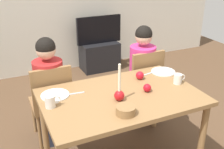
# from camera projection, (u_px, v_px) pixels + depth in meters

# --- Properties ---
(dining_table) EXTENTS (1.40, 0.90, 0.75)m
(dining_table) POSITION_uv_depth(u_px,v_px,m) (121.00, 103.00, 2.47)
(dining_table) COLOR olive
(dining_table) RESTS_ON ground
(chair_left) EXTENTS (0.40, 0.40, 0.90)m
(chair_left) POSITION_uv_depth(u_px,v_px,m) (52.00, 100.00, 2.85)
(chair_left) COLOR olive
(chair_left) RESTS_ON ground
(chair_right) EXTENTS (0.40, 0.40, 0.90)m
(chair_right) POSITION_uv_depth(u_px,v_px,m) (143.00, 81.00, 3.27)
(chair_right) COLOR olive
(chair_right) RESTS_ON ground
(person_left_child) EXTENTS (0.30, 0.30, 1.17)m
(person_left_child) POSITION_uv_depth(u_px,v_px,m) (50.00, 93.00, 2.85)
(person_left_child) COLOR #33384C
(person_left_child) RESTS_ON ground
(person_right_child) EXTENTS (0.30, 0.30, 1.17)m
(person_right_child) POSITION_uv_depth(u_px,v_px,m) (142.00, 75.00, 3.27)
(person_right_child) COLOR #33384C
(person_right_child) RESTS_ON ground
(tv_stand) EXTENTS (0.64, 0.40, 0.48)m
(tv_stand) POSITION_uv_depth(u_px,v_px,m) (100.00, 56.00, 4.83)
(tv_stand) COLOR black
(tv_stand) RESTS_ON ground
(tv) EXTENTS (0.79, 0.05, 0.46)m
(tv) POSITION_uv_depth(u_px,v_px,m) (99.00, 30.00, 4.64)
(tv) COLOR black
(tv) RESTS_ON tv_stand
(candle_centerpiece) EXTENTS (0.09, 0.09, 0.33)m
(candle_centerpiece) POSITION_uv_depth(u_px,v_px,m) (119.00, 93.00, 2.33)
(candle_centerpiece) COLOR red
(candle_centerpiece) RESTS_ON dining_table
(plate_left) EXTENTS (0.25, 0.25, 0.01)m
(plate_left) POSITION_uv_depth(u_px,v_px,m) (55.00, 95.00, 2.43)
(plate_left) COLOR white
(plate_left) RESTS_ON dining_table
(plate_right) EXTENTS (0.25, 0.25, 0.01)m
(plate_right) POSITION_uv_depth(u_px,v_px,m) (163.00, 72.00, 2.90)
(plate_right) COLOR white
(plate_right) RESTS_ON dining_table
(mug_left) EXTENTS (0.13, 0.08, 0.10)m
(mug_left) POSITION_uv_depth(u_px,v_px,m) (51.00, 101.00, 2.23)
(mug_left) COLOR silver
(mug_left) RESTS_ON dining_table
(mug_right) EXTENTS (0.12, 0.08, 0.10)m
(mug_right) POSITION_uv_depth(u_px,v_px,m) (178.00, 79.00, 2.64)
(mug_right) COLOR silver
(mug_right) RESTS_ON dining_table
(fork_left) EXTENTS (0.18, 0.03, 0.01)m
(fork_left) POSITION_uv_depth(u_px,v_px,m) (74.00, 94.00, 2.46)
(fork_left) COLOR silver
(fork_left) RESTS_ON dining_table
(fork_right) EXTENTS (0.18, 0.05, 0.01)m
(fork_right) POSITION_uv_depth(u_px,v_px,m) (148.00, 74.00, 2.86)
(fork_right) COLOR silver
(fork_right) RESTS_ON dining_table
(bowl_walnuts) EXTENTS (0.16, 0.16, 0.07)m
(bowl_walnuts) POSITION_uv_depth(u_px,v_px,m) (126.00, 110.00, 2.14)
(bowl_walnuts) COLOR olive
(bowl_walnuts) RESTS_ON dining_table
(apple_near_candle) EXTENTS (0.07, 0.07, 0.07)m
(apple_near_candle) POSITION_uv_depth(u_px,v_px,m) (147.00, 88.00, 2.49)
(apple_near_candle) COLOR red
(apple_near_candle) RESTS_ON dining_table
(apple_by_left_plate) EXTENTS (0.08, 0.08, 0.08)m
(apple_by_left_plate) POSITION_uv_depth(u_px,v_px,m) (140.00, 75.00, 2.73)
(apple_by_left_plate) COLOR red
(apple_by_left_plate) RESTS_ON dining_table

